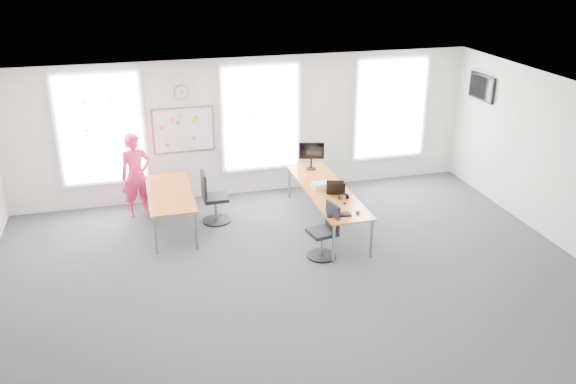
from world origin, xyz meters
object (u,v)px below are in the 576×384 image
object	(u,v)px
desk_right	(327,192)
monitor	(311,153)
keyboard	(339,215)
person	(136,175)
headphones	(343,197)
chair_right	(325,234)
desk_left	(170,195)
chair_left	(212,200)

from	to	relation	value
desk_right	monitor	xyz separation A→B (m)	(0.04, 1.14, 0.40)
desk_right	keyboard	xyz separation A→B (m)	(-0.18, -1.21, 0.06)
desk_right	keyboard	bearing A→B (deg)	-98.34
person	headphones	xyz separation A→B (m)	(3.69, -1.97, -0.06)
keyboard	monitor	size ratio (longest dim) A/B	0.75
desk_right	chair_right	bearing A→B (deg)	-109.12
keyboard	headphones	bearing A→B (deg)	72.95
monitor	desk_right	bearing A→B (deg)	-77.68
desk_right	chair_right	size ratio (longest dim) A/B	3.10
desk_left	headphones	bearing A→B (deg)	-20.18
chair_right	person	bearing A→B (deg)	-141.01
headphones	desk_left	bearing A→B (deg)	177.10
desk_left	monitor	size ratio (longest dim) A/B	3.57
chair_right	keyboard	distance (m)	0.41
desk_left	person	size ratio (longest dim) A/B	1.22
chair_left	person	bearing A→B (deg)	61.35
desk_right	chair_right	xyz separation A→B (m)	(-0.43, -1.24, -0.27)
desk_right	person	world-z (taller)	person
headphones	chair_right	bearing A→B (deg)	-112.31
monitor	person	bearing A→B (deg)	-170.45
chair_right	monitor	world-z (taller)	monitor
chair_right	keyboard	bearing A→B (deg)	85.29
person	monitor	distance (m)	3.60
desk_right	keyboard	distance (m)	1.23
desk_left	chair_left	world-z (taller)	chair_left
person	headphones	bearing A→B (deg)	-41.06
headphones	monitor	bearing A→B (deg)	110.94
desk_right	headphones	xyz separation A→B (m)	(0.14, -0.54, 0.10)
chair_left	keyboard	size ratio (longest dim) A/B	2.41
desk_left	monitor	world-z (taller)	monitor
desk_right	person	distance (m)	3.82
chair_left	keyboard	world-z (taller)	chair_left
chair_left	person	world-z (taller)	person
chair_left	monitor	size ratio (longest dim) A/B	1.80
chair_left	desk_left	bearing A→B (deg)	95.75
chair_right	person	xyz separation A→B (m)	(-3.11, 2.66, 0.43)
desk_left	person	world-z (taller)	person
desk_right	headphones	bearing A→B (deg)	-75.27
monitor	keyboard	bearing A→B (deg)	-81.08
desk_left	keyboard	xyz separation A→B (m)	(2.78, -1.81, 0.06)
chair_right	keyboard	world-z (taller)	chair_right
person	keyboard	bearing A→B (deg)	-51.02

